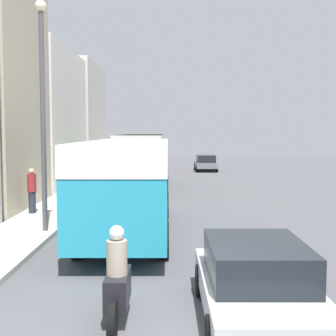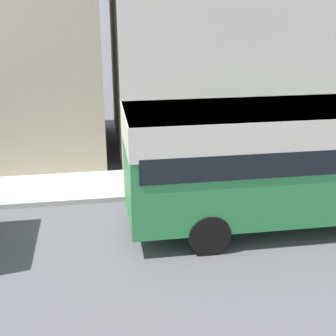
{
  "view_description": "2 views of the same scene",
  "coord_description": "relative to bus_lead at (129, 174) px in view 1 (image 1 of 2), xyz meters",
  "views": [
    {
      "loc": [
        -0.38,
        -6.51,
        3.32
      ],
      "look_at": [
        -0.36,
        15.84,
        1.6
      ],
      "focal_mm": 50.0,
      "sensor_mm": 36.0,
      "label": 1
    },
    {
      "loc": [
        8.48,
        16.29,
        5.8
      ],
      "look_at": [
        -1.62,
        17.88,
        1.9
      ],
      "focal_mm": 50.0,
      "sensor_mm": 36.0,
      "label": 2
    }
  ],
  "objects": [
    {
      "name": "building_far_terrace",
      "position": [
        -7.64,
        13.52,
        2.16
      ],
      "size": [
        6.13,
        9.73,
        8.26
      ],
      "color": "silver",
      "rests_on": "ground_plane"
    },
    {
      "name": "building_end_row",
      "position": [
        -7.86,
        24.03,
        2.46
      ],
      "size": [
        6.57,
        9.39,
        8.86
      ],
      "color": "beige",
      "rests_on": "ground_plane"
    },
    {
      "name": "bus_lead",
      "position": [
        0.0,
        0.0,
        0.0
      ],
      "size": [
        2.54,
        9.29,
        3.04
      ],
      "color": "teal",
      "rests_on": "ground_plane"
    },
    {
      "name": "bus_following",
      "position": [
        -0.36,
        13.21,
        0.07
      ],
      "size": [
        2.59,
        9.45,
        3.16
      ],
      "color": "#2D8447",
      "rests_on": "ground_plane"
    },
    {
      "name": "motorcycle_behind_lead",
      "position": [
        0.37,
        -6.98,
        -1.29
      ],
      "size": [
        0.39,
        2.24,
        1.73
      ],
      "color": "black",
      "rests_on": "ground_plane"
    },
    {
      "name": "car_crossing",
      "position": [
        2.79,
        -6.96,
        -1.23
      ],
      "size": [
        1.94,
        4.21,
        1.42
      ],
      "color": "#B7B7BC",
      "rests_on": "ground_plane"
    },
    {
      "name": "car_far_curb",
      "position": [
        4.48,
        24.99,
        -1.26
      ],
      "size": [
        1.84,
        3.88,
        1.36
      ],
      "color": "slate",
      "rests_on": "ground_plane"
    },
    {
      "name": "pedestrian_near_curb",
      "position": [
        -2.76,
        9.76,
        -0.95
      ],
      "size": [
        0.42,
        0.42,
        1.74
      ],
      "color": "#232838",
      "rests_on": "sidewalk"
    },
    {
      "name": "pedestrian_walking_away",
      "position": [
        -4.09,
        3.26,
        -0.92
      ],
      "size": [
        0.35,
        0.35,
        1.76
      ],
      "color": "#232838",
      "rests_on": "sidewalk"
    },
    {
      "name": "lamp_post",
      "position": [
        -2.72,
        -0.02,
        2.4
      ],
      "size": [
        0.36,
        0.36,
        7.28
      ],
      "color": "#47474C",
      "rests_on": "sidewalk"
    }
  ]
}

